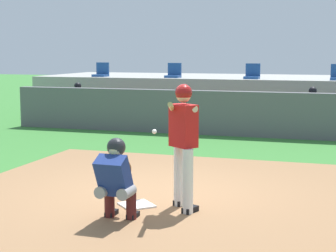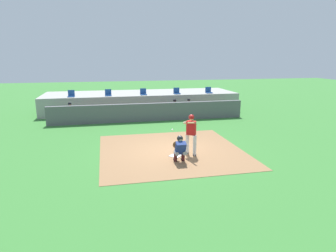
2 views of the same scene
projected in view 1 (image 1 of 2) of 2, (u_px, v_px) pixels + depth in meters
name	position (u px, v px, depth m)	size (l,w,h in m)	color
ground_plane	(155.00, 193.00, 8.92)	(80.00, 80.00, 0.00)	#387A33
dirt_infield	(155.00, 193.00, 8.92)	(6.40, 6.40, 0.01)	#936B47
home_plate	(137.00, 205.00, 8.16)	(0.44, 0.44, 0.02)	white
batter_at_plate	(183.00, 138.00, 7.86)	(0.53, 0.91, 1.80)	silver
catcher_crouched	(117.00, 176.00, 7.41)	(0.49, 1.81, 1.13)	gray
dugout_wall	(234.00, 114.00, 14.97)	(13.00, 0.30, 1.20)	#59595E
dugout_bench	(241.00, 123.00, 15.97)	(11.80, 0.44, 0.45)	olive
dugout_player_0	(76.00, 103.00, 17.32)	(0.49, 0.70, 1.30)	#939399
dugout_player_1	(312.00, 110.00, 15.16)	(0.49, 0.70, 1.30)	#939399
stands_platform	(259.00, 97.00, 19.11)	(15.00, 4.40, 1.40)	#9E9E99
stadium_seat_0	(101.00, 73.00, 19.15)	(0.46, 0.46, 0.48)	#1E478C
stadium_seat_1	(174.00, 74.00, 18.36)	(0.46, 0.46, 0.48)	#1E478C
stadium_seat_2	(252.00, 75.00, 17.57)	(0.46, 0.46, 0.48)	#1E478C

